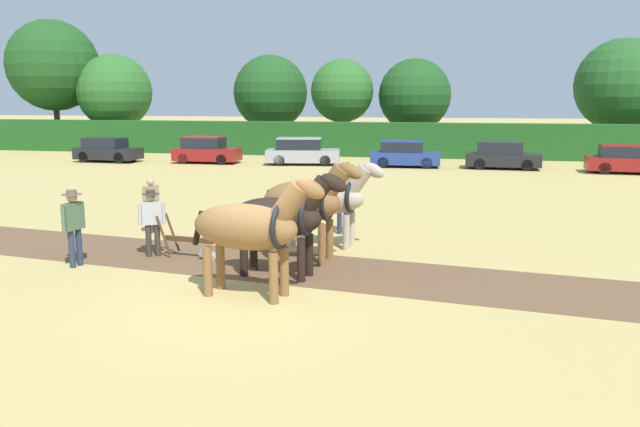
% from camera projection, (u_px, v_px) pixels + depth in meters
% --- Properties ---
extents(ground_plane, '(240.00, 240.00, 0.00)m').
position_uv_depth(ground_plane, '(252.00, 297.00, 12.21)').
color(ground_plane, tan).
extents(plowed_furrow_strip, '(22.90, 5.65, 0.01)m').
position_uv_depth(plowed_furrow_strip, '(163.00, 255.00, 15.52)').
color(plowed_furrow_strip, brown).
rests_on(plowed_furrow_strip, ground).
extents(hedgerow, '(69.55, 1.87, 2.26)m').
position_uv_depth(hedgerow, '(397.00, 140.00, 41.71)').
color(hedgerow, '#1E511E').
rests_on(hedgerow, ground).
extents(tree_far_left, '(7.02, 7.02, 9.90)m').
position_uv_depth(tree_far_left, '(53.00, 66.00, 48.77)').
color(tree_far_left, '#4C3823').
rests_on(tree_far_left, ground).
extents(tree_left, '(5.79, 5.79, 7.28)m').
position_uv_depth(tree_left, '(114.00, 92.00, 48.90)').
color(tree_left, brown).
rests_on(tree_left, ground).
extents(tree_center_left, '(5.71, 5.71, 7.16)m').
position_uv_depth(tree_center_left, '(270.00, 93.00, 48.18)').
color(tree_center_left, '#423323').
rests_on(tree_center_left, ground).
extents(tree_center, '(4.58, 4.58, 6.68)m').
position_uv_depth(tree_center, '(342.00, 91.00, 45.45)').
color(tree_center, '#4C3823').
rests_on(tree_center, ground).
extents(tree_center_right, '(5.25, 5.25, 6.72)m').
position_uv_depth(tree_center_right, '(415.00, 95.00, 45.29)').
color(tree_center_right, brown).
rests_on(tree_center_right, ground).
extents(tree_right, '(6.21, 6.21, 7.85)m').
position_uv_depth(tree_right, '(622.00, 85.00, 42.00)').
color(tree_right, '#423323').
rests_on(tree_right, ground).
extents(draft_horse_lead_left, '(2.87, 1.22, 2.48)m').
position_uv_depth(draft_horse_lead_left, '(251.00, 227.00, 12.02)').
color(draft_horse_lead_left, brown).
rests_on(draft_horse_lead_left, ground).
extents(draft_horse_lead_right, '(2.78, 1.15, 2.39)m').
position_uv_depth(draft_horse_lead_right, '(281.00, 217.00, 13.43)').
color(draft_horse_lead_right, black).
rests_on(draft_horse_lead_right, ground).
extents(draft_horse_trail_left, '(2.62, 1.28, 2.48)m').
position_uv_depth(draft_horse_trail_left, '(306.00, 202.00, 14.81)').
color(draft_horse_trail_left, brown).
rests_on(draft_horse_trail_left, ground).
extents(draft_horse_trail_right, '(2.93, 1.17, 2.33)m').
position_uv_depth(draft_horse_trail_right, '(326.00, 198.00, 16.22)').
color(draft_horse_trail_right, '#B2A38E').
rests_on(draft_horse_trail_right, ground).
extents(plow, '(1.59, 0.53, 1.13)m').
position_uv_depth(plow, '(194.00, 245.00, 15.18)').
color(plow, '#4C331E').
rests_on(plow, ground).
extents(farmer_at_plow, '(0.58, 0.41, 1.65)m').
position_uv_depth(farmer_at_plow, '(152.00, 218.00, 15.23)').
color(farmer_at_plow, '#38332D').
rests_on(farmer_at_plow, ground).
extents(farmer_beside_team, '(0.52, 0.46, 1.67)m').
position_uv_depth(farmer_beside_team, '(343.00, 200.00, 17.84)').
color(farmer_beside_team, '#28334C').
rests_on(farmer_beside_team, ground).
extents(farmer_onlooker_left, '(0.45, 0.68, 1.79)m').
position_uv_depth(farmer_onlooker_left, '(74.00, 221.00, 14.28)').
color(farmer_onlooker_left, '#28334C').
rests_on(farmer_onlooker_left, ground).
extents(farmer_onlooker_right, '(0.32, 0.63, 1.60)m').
position_uv_depth(farmer_onlooker_right, '(151.00, 201.00, 17.92)').
color(farmer_onlooker_right, '#38332D').
rests_on(farmer_onlooker_right, ground).
extents(parked_car_far_left, '(3.96, 1.85, 1.48)m').
position_uv_depth(parked_car_far_left, '(107.00, 150.00, 38.33)').
color(parked_car_far_left, black).
rests_on(parked_car_far_left, ground).
extents(parked_car_left, '(3.90, 1.81, 1.60)m').
position_uv_depth(parked_car_left, '(206.00, 151.00, 37.58)').
color(parked_car_left, maroon).
rests_on(parked_car_left, ground).
extents(parked_car_center_left, '(4.51, 2.44, 1.58)m').
position_uv_depth(parked_car_center_left, '(302.00, 152.00, 36.64)').
color(parked_car_center_left, '#9E9EA8').
rests_on(parked_car_center_left, ground).
extents(parked_car_center, '(3.96, 1.98, 1.50)m').
position_uv_depth(parked_car_center, '(404.00, 154.00, 35.48)').
color(parked_car_center, navy).
rests_on(parked_car_center, ground).
extents(parked_car_center_right, '(4.07, 1.89, 1.50)m').
position_uv_depth(parked_car_center_right, '(502.00, 156.00, 34.48)').
color(parked_car_center_right, black).
rests_on(parked_car_center_right, ground).
extents(parked_car_right, '(4.39, 2.00, 1.48)m').
position_uv_depth(parked_car_right, '(629.00, 160.00, 32.31)').
color(parked_car_right, maroon).
rests_on(parked_car_right, ground).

